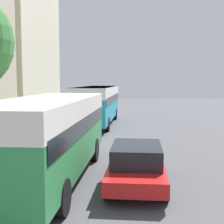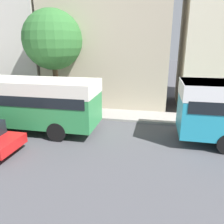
# 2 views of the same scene
# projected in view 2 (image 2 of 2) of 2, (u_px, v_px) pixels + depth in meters

# --- Properties ---
(building_corner) EXTENTS (5.77, 7.30, 13.89)m
(building_corner) POSITION_uv_depth(u_px,v_px,m) (11.00, 17.00, 18.71)
(building_corner) COLOR beige
(building_corner) RESTS_ON ground_plane
(building_midblock) EXTENTS (5.54, 9.44, 13.36)m
(building_midblock) POSITION_uv_depth(u_px,v_px,m) (109.00, 18.00, 17.02)
(building_midblock) COLOR #BCAD93
(building_midblock) RESTS_ON ground_plane
(bus_lead) EXTENTS (2.63, 9.31, 2.93)m
(bus_lead) POSITION_uv_depth(u_px,v_px,m) (17.00, 97.00, 12.32)
(bus_lead) COLOR #2D8447
(bus_lead) RESTS_ON ground_plane
(pedestrian_near_curb) EXTENTS (0.35, 0.35, 1.79)m
(pedestrian_near_curb) POSITION_uv_depth(u_px,v_px,m) (11.00, 93.00, 17.02)
(pedestrian_near_curb) COLOR #232838
(pedestrian_near_curb) RESTS_ON sidewalk
(street_tree) EXTENTS (3.96, 3.96, 6.86)m
(street_tree) POSITION_uv_depth(u_px,v_px,m) (53.00, 40.00, 14.59)
(street_tree) COLOR brown
(street_tree) RESTS_ON sidewalk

